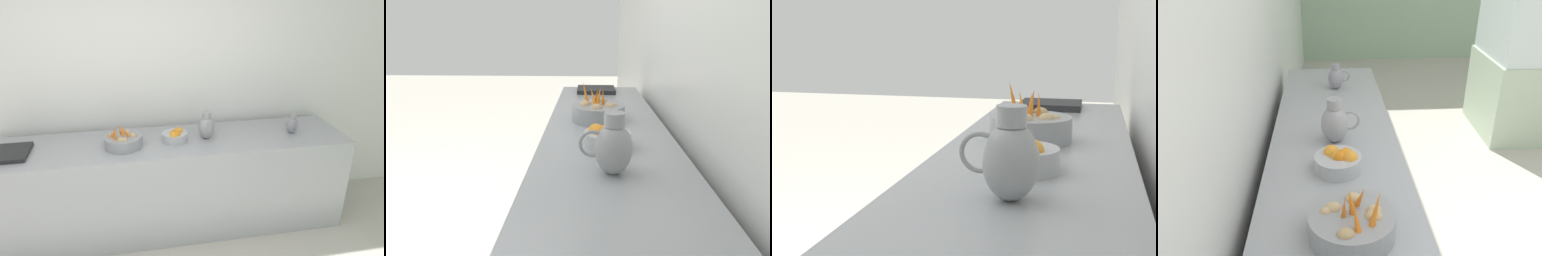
# 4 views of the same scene
# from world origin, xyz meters

# --- Properties ---
(ground_plane) EXTENTS (16.62, 16.62, 0.00)m
(ground_plane) POSITION_xyz_m (0.00, 0.00, 0.00)
(ground_plane) COLOR #B7B2A5
(prep_counter) EXTENTS (0.71, 3.23, 0.93)m
(prep_counter) POSITION_xyz_m (-1.49, 0.29, 0.46)
(prep_counter) COLOR #9EA0A5
(prep_counter) RESTS_ON ground_plane
(vegetable_colander) EXTENTS (0.33, 0.33, 0.24)m
(vegetable_colander) POSITION_xyz_m (-1.44, -0.16, 0.98)
(vegetable_colander) COLOR gray
(vegetable_colander) RESTS_ON prep_counter
(orange_bowl) EXTENTS (0.23, 0.23, 0.11)m
(orange_bowl) POSITION_xyz_m (-1.47, 0.31, 0.98)
(orange_bowl) COLOR #ADAFB5
(orange_bowl) RESTS_ON prep_counter
(metal_pitcher_tall) EXTENTS (0.21, 0.15, 0.25)m
(metal_pitcher_tall) POSITION_xyz_m (-1.48, 0.60, 1.04)
(metal_pitcher_tall) COLOR #939399
(metal_pitcher_tall) RESTS_ON prep_counter
(counter_sink_basin) EXTENTS (0.34, 0.30, 0.04)m
(counter_sink_basin) POSITION_xyz_m (-1.45, -1.09, 0.94)
(counter_sink_basin) COLOR #232326
(counter_sink_basin) RESTS_ON prep_counter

